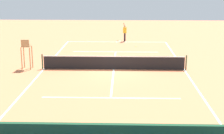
% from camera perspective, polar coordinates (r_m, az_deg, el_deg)
% --- Properties ---
extents(ground_plane, '(60.00, 60.00, 0.00)m').
position_cam_1_polar(ground_plane, '(24.37, 0.30, -0.39)').
color(ground_plane, '#CC7047').
extents(court_line_markings, '(10.10, 22.20, 0.01)m').
position_cam_1_polar(court_line_markings, '(24.40, 0.30, -0.36)').
color(court_line_markings, white).
rests_on(court_line_markings, ground).
extents(tennis_net, '(10.30, 0.10, 1.07)m').
position_cam_1_polar(tennis_net, '(24.25, 0.30, 0.76)').
color(tennis_net, black).
rests_on(tennis_net, ground).
extents(umpire_chair, '(0.67, 0.67, 2.14)m').
position_cam_1_polar(umpire_chair, '(24.98, -14.08, 2.64)').
color(umpire_chair, '#A88456').
rests_on(umpire_chair, ground).
extents(tennis_player, '(0.43, 0.55, 1.93)m').
position_cam_1_polar(tennis_player, '(35.35, 2.14, 5.94)').
color(tennis_player, black).
rests_on(tennis_player, ground).
extents(tennis_racket, '(0.55, 0.46, 0.03)m').
position_cam_1_polar(tennis_racket, '(35.74, 1.30, 4.41)').
color(tennis_racket, black).
rests_on(tennis_racket, ground).
extents(tennis_ball_near, '(0.07, 0.07, 0.07)m').
position_cam_1_polar(tennis_ball_near, '(32.56, 4.00, 3.42)').
color(tennis_ball_near, '#CCDB33').
rests_on(tennis_ball_near, ground).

